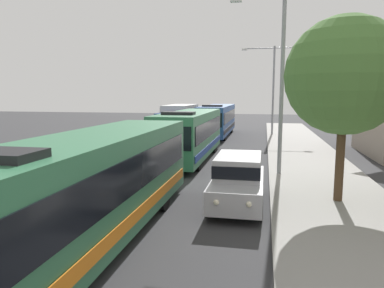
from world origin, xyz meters
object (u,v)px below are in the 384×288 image
at_px(streetlamp_mid, 282,67).
at_px(box_truck_oncoming, 179,120).
at_px(white_suv, 238,178).
at_px(roadside_tree, 345,76).
at_px(bus_middle, 217,119).
at_px(streetlamp_far, 274,81).
at_px(bus_lead, 91,185).
at_px(bus_second_in_line, 190,133).

bearing_deg(streetlamp_mid, box_truck_oncoming, 121.54).
height_order(box_truck_oncoming, streetlamp_mid, streetlamp_mid).
bearing_deg(white_suv, roadside_tree, 13.27).
distance_m(bus_middle, streetlamp_far, 6.89).
distance_m(bus_lead, streetlamp_mid, 11.66).
height_order(bus_middle, roadside_tree, roadside_tree).
distance_m(bus_second_in_line, box_truck_oncoming, 10.95).
relative_size(box_truck_oncoming, streetlamp_far, 0.90).
relative_size(bus_middle, box_truck_oncoming, 1.48).
distance_m(bus_lead, streetlamp_far, 29.21).
bearing_deg(bus_middle, streetlamp_mid, -72.28).
bearing_deg(streetlamp_far, bus_lead, -100.74).
bearing_deg(bus_second_in_line, streetlamp_mid, -34.64).
bearing_deg(streetlamp_far, streetlamp_mid, -90.00).
bearing_deg(bus_middle, box_truck_oncoming, -140.47).
height_order(white_suv, roadside_tree, roadside_tree).
bearing_deg(white_suv, streetlamp_far, 85.96).
xyz_separation_m(bus_second_in_line, streetlamp_mid, (5.40, -3.73, 3.78)).
distance_m(bus_middle, roadside_tree, 22.72).
height_order(white_suv, streetlamp_mid, streetlamp_mid).
distance_m(bus_lead, bus_middle, 26.52).
xyz_separation_m(bus_middle, streetlamp_mid, (5.40, -16.90, 3.78)).
bearing_deg(bus_lead, bus_second_in_line, 90.00).
height_order(bus_lead, roadside_tree, roadside_tree).
xyz_separation_m(bus_lead, bus_second_in_line, (-0.00, 13.35, -0.00)).
distance_m(streetlamp_mid, streetlamp_far, 18.83).
xyz_separation_m(bus_middle, streetlamp_far, (5.40, 1.93, 3.81)).
xyz_separation_m(bus_second_in_line, bus_middle, (0.00, 13.17, 0.00)).
distance_m(white_suv, box_truck_oncoming, 20.64).
height_order(bus_middle, white_suv, bus_middle).
xyz_separation_m(streetlamp_mid, roadside_tree, (2.02, -4.35, -0.66)).
bearing_deg(roadside_tree, box_truck_oncoming, 120.06).
height_order(bus_lead, box_truck_oncoming, bus_lead).
relative_size(bus_lead, streetlamp_far, 1.35).
bearing_deg(box_truck_oncoming, bus_middle, 39.53).
xyz_separation_m(bus_second_in_line, box_truck_oncoming, (-3.30, 10.44, 0.02)).
bearing_deg(box_truck_oncoming, streetlamp_far, 28.16).
bearing_deg(bus_middle, roadside_tree, -70.76).
xyz_separation_m(bus_middle, roadside_tree, (7.42, -21.25, 3.12)).
bearing_deg(white_suv, box_truck_oncoming, 109.84).
height_order(streetlamp_far, roadside_tree, streetlamp_far).
bearing_deg(roadside_tree, streetlamp_mid, 114.90).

